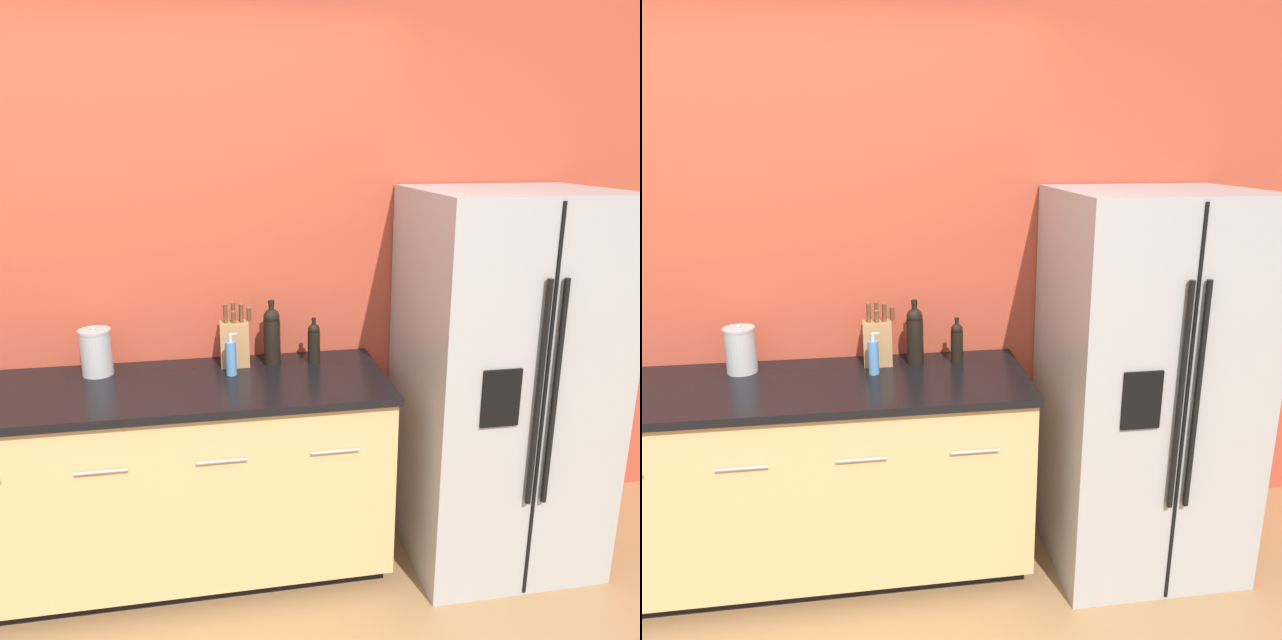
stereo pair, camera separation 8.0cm
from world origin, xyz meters
TOP-DOWN VIEW (x-y plane):
  - wall_back at (0.00, 1.38)m, footprint 10.00×0.05m
  - counter_unit at (0.17, 1.04)m, footprint 1.93×0.64m
  - refrigerator at (1.68, 0.97)m, footprint 0.84×0.79m
  - knife_block at (0.49, 1.22)m, footprint 0.15×0.09m
  - wine_bottle at (0.66, 1.21)m, footprint 0.08×0.08m
  - soap_dispenser at (0.46, 1.10)m, footprint 0.05×0.05m
  - oil_bottle at (0.85, 1.19)m, footprint 0.06×0.06m
  - steel_canister at (-0.12, 1.21)m, footprint 0.14×0.14m

SIDE VIEW (x-z plane):
  - counter_unit at x=0.17m, z-range 0.01..0.94m
  - refrigerator at x=1.68m, z-range 0.00..1.74m
  - soap_dispenser at x=0.46m, z-range 0.92..1.11m
  - oil_bottle at x=0.85m, z-range 0.92..1.14m
  - steel_canister at x=-0.12m, z-range 0.93..1.15m
  - knife_block at x=0.49m, z-range 0.90..1.20m
  - wine_bottle at x=0.66m, z-range 0.92..1.22m
  - wall_back at x=0.00m, z-range 0.00..2.60m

